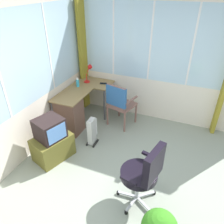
{
  "coord_description": "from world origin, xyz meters",
  "views": [
    {
      "loc": [
        -2.0,
        -0.53,
        2.71
      ],
      "look_at": [
        0.94,
        0.67,
        0.76
      ],
      "focal_mm": 34.63,
      "sensor_mm": 36.0,
      "label": 1
    }
  ],
  "objects_px": {
    "desk_lamp": "(90,71)",
    "office_chair": "(144,172)",
    "desk": "(71,112)",
    "tv_on_stand": "(52,141)",
    "wooden_armchair": "(119,101)",
    "tv_remote": "(103,83)",
    "spray_bottle": "(78,82)",
    "space_heater": "(92,131)"
  },
  "relations": [
    {
      "from": "tv_on_stand",
      "to": "tv_remote",
      "type": "bearing_deg",
      "value": -7.41
    },
    {
      "from": "space_heater",
      "to": "tv_on_stand",
      "type": "bearing_deg",
      "value": 143.32
    },
    {
      "from": "desk",
      "to": "desk_lamp",
      "type": "xyz_separation_m",
      "value": [
        0.84,
        -0.03,
        0.6
      ]
    },
    {
      "from": "desk_lamp",
      "to": "space_heater",
      "type": "bearing_deg",
      "value": -152.53
    },
    {
      "from": "wooden_armchair",
      "to": "desk_lamp",
      "type": "bearing_deg",
      "value": 64.9
    },
    {
      "from": "desk",
      "to": "spray_bottle",
      "type": "bearing_deg",
      "value": 9.85
    },
    {
      "from": "wooden_armchair",
      "to": "space_heater",
      "type": "distance_m",
      "value": 0.82
    },
    {
      "from": "tv_remote",
      "to": "wooden_armchair",
      "type": "distance_m",
      "value": 0.63
    },
    {
      "from": "tv_remote",
      "to": "spray_bottle",
      "type": "bearing_deg",
      "value": 107.36
    },
    {
      "from": "office_chair",
      "to": "wooden_armchair",
      "type": "bearing_deg",
      "value": 30.84
    },
    {
      "from": "wooden_armchair",
      "to": "space_heater",
      "type": "relative_size",
      "value": 1.79
    },
    {
      "from": "desk_lamp",
      "to": "office_chair",
      "type": "bearing_deg",
      "value": -138.27
    },
    {
      "from": "spray_bottle",
      "to": "office_chair",
      "type": "xyz_separation_m",
      "value": [
        -1.66,
        -1.92,
        -0.26
      ]
    },
    {
      "from": "tv_remote",
      "to": "desk_lamp",
      "type": "bearing_deg",
      "value": 66.41
    },
    {
      "from": "desk",
      "to": "tv_remote",
      "type": "distance_m",
      "value": 0.96
    },
    {
      "from": "desk",
      "to": "tv_on_stand",
      "type": "xyz_separation_m",
      "value": [
        -0.86,
        -0.14,
        -0.06
      ]
    },
    {
      "from": "wooden_armchair",
      "to": "office_chair",
      "type": "height_order",
      "value": "office_chair"
    },
    {
      "from": "spray_bottle",
      "to": "wooden_armchair",
      "type": "relative_size",
      "value": 0.22
    },
    {
      "from": "desk",
      "to": "wooden_armchair",
      "type": "height_order",
      "value": "wooden_armchair"
    },
    {
      "from": "tv_remote",
      "to": "wooden_armchair",
      "type": "xyz_separation_m",
      "value": [
        -0.36,
        -0.5,
        -0.15
      ]
    },
    {
      "from": "desk",
      "to": "desk_lamp",
      "type": "distance_m",
      "value": 1.03
    },
    {
      "from": "office_chair",
      "to": "tv_remote",
      "type": "bearing_deg",
      "value": 36.45
    },
    {
      "from": "tv_on_stand",
      "to": "office_chair",
      "type": "bearing_deg",
      "value": -100.44
    },
    {
      "from": "tv_remote",
      "to": "office_chair",
      "type": "distance_m",
      "value": 2.48
    },
    {
      "from": "desk",
      "to": "tv_remote",
      "type": "height_order",
      "value": "tv_remote"
    },
    {
      "from": "desk_lamp",
      "to": "tv_remote",
      "type": "distance_m",
      "value": 0.41
    },
    {
      "from": "desk",
      "to": "tv_remote",
      "type": "bearing_deg",
      "value": -23.94
    },
    {
      "from": "desk",
      "to": "tv_on_stand",
      "type": "height_order",
      "value": "tv_on_stand"
    },
    {
      "from": "desk",
      "to": "spray_bottle",
      "type": "relative_size",
      "value": 6.42
    },
    {
      "from": "desk",
      "to": "wooden_armchair",
      "type": "distance_m",
      "value": 1.0
    },
    {
      "from": "desk_lamp",
      "to": "wooden_armchair",
      "type": "height_order",
      "value": "desk_lamp"
    },
    {
      "from": "tv_remote",
      "to": "office_chair",
      "type": "bearing_deg",
      "value": -162.67
    },
    {
      "from": "spray_bottle",
      "to": "tv_remote",
      "type": "bearing_deg",
      "value": -53.52
    },
    {
      "from": "desk",
      "to": "desk_lamp",
      "type": "relative_size",
      "value": 3.6
    },
    {
      "from": "desk_lamp",
      "to": "spray_bottle",
      "type": "relative_size",
      "value": 1.78
    },
    {
      "from": "spray_bottle",
      "to": "tv_on_stand",
      "type": "bearing_deg",
      "value": -170.36
    },
    {
      "from": "desk_lamp",
      "to": "tv_remote",
      "type": "height_order",
      "value": "desk_lamp"
    },
    {
      "from": "tv_remote",
      "to": "tv_on_stand",
      "type": "relative_size",
      "value": 0.19
    },
    {
      "from": "tv_remote",
      "to": "tv_on_stand",
      "type": "height_order",
      "value": "tv_on_stand"
    },
    {
      "from": "desk_lamp",
      "to": "wooden_armchair",
      "type": "bearing_deg",
      "value": -115.1
    },
    {
      "from": "desk_lamp",
      "to": "office_chair",
      "type": "distance_m",
      "value": 2.73
    },
    {
      "from": "desk_lamp",
      "to": "spray_bottle",
      "type": "bearing_deg",
      "value": 161.49
    }
  ]
}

